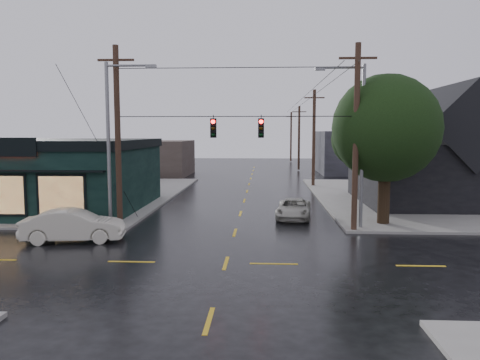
# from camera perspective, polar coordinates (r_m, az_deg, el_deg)

# --- Properties ---
(ground_plane) EXTENTS (160.00, 160.00, 0.00)m
(ground_plane) POSITION_cam_1_polar(r_m,az_deg,el_deg) (19.82, -1.74, -10.10)
(ground_plane) COLOR black
(sidewalk_nw) EXTENTS (28.00, 28.00, 0.15)m
(sidewalk_nw) POSITION_cam_1_polar(r_m,az_deg,el_deg) (44.88, -25.80, -1.63)
(sidewalk_nw) COLOR gray
(sidewalk_nw) RESTS_ON ground
(pizza_shop) EXTENTS (16.30, 12.34, 4.90)m
(pizza_shop) POSITION_cam_1_polar(r_m,az_deg,el_deg) (36.10, -24.38, 0.73)
(pizza_shop) COLOR black
(pizza_shop) RESTS_ON ground
(ne_building) EXTENTS (12.60, 11.60, 8.75)m
(ne_building) POSITION_cam_1_polar(r_m,az_deg,el_deg) (38.42, 23.47, 3.90)
(ne_building) COLOR black
(ne_building) RESTS_ON ground
(corner_tree) EXTENTS (6.20, 6.20, 8.63)m
(corner_tree) POSITION_cam_1_polar(r_m,az_deg,el_deg) (28.26, 17.36, 5.99)
(corner_tree) COLOR black
(corner_tree) RESTS_ON ground
(utility_pole_nw) EXTENTS (2.00, 0.32, 10.15)m
(utility_pole_nw) POSITION_cam_1_polar(r_m,az_deg,el_deg) (27.29, -14.39, -5.86)
(utility_pole_nw) COLOR #342417
(utility_pole_nw) RESTS_ON ground
(utility_pole_ne) EXTENTS (2.00, 0.32, 10.15)m
(utility_pole_ne) POSITION_cam_1_polar(r_m,az_deg,el_deg) (26.52, 13.68, -6.17)
(utility_pole_ne) COLOR #342417
(utility_pole_ne) RESTS_ON ground
(utility_pole_far_a) EXTENTS (2.00, 0.32, 9.65)m
(utility_pole_far_a) POSITION_cam_1_polar(r_m,az_deg,el_deg) (47.56, 8.89, -0.82)
(utility_pole_far_a) COLOR #342417
(utility_pole_far_a) RESTS_ON ground
(utility_pole_far_b) EXTENTS (2.00, 0.32, 9.15)m
(utility_pole_far_b) POSITION_cam_1_polar(r_m,az_deg,el_deg) (67.39, 7.15, 1.14)
(utility_pole_far_b) COLOR #342417
(utility_pole_far_b) RESTS_ON ground
(utility_pole_far_c) EXTENTS (2.00, 0.32, 9.15)m
(utility_pole_far_c) POSITION_cam_1_polar(r_m,az_deg,el_deg) (87.30, 6.20, 2.21)
(utility_pole_far_c) COLOR #342417
(utility_pole_far_c) RESTS_ON ground
(span_signal_assembly) EXTENTS (13.00, 0.48, 1.23)m
(span_signal_assembly) POSITION_cam_1_polar(r_m,az_deg,el_deg) (25.54, -0.36, 6.41)
(span_signal_assembly) COLOR black
(span_signal_assembly) RESTS_ON ground
(streetlight_nw) EXTENTS (5.40, 0.30, 9.15)m
(streetlight_nw) POSITION_cam_1_polar(r_m,az_deg,el_deg) (26.73, -15.46, -6.13)
(streetlight_nw) COLOR slate
(streetlight_nw) RESTS_ON ground
(streetlight_ne) EXTENTS (5.40, 0.30, 9.15)m
(streetlight_ne) POSITION_cam_1_polar(r_m,az_deg,el_deg) (27.29, 14.44, -5.85)
(streetlight_ne) COLOR slate
(streetlight_ne) RESTS_ON ground
(bg_building_west) EXTENTS (12.00, 10.00, 4.40)m
(bg_building_west) POSITION_cam_1_polar(r_m,az_deg,el_deg) (61.10, -11.82, 2.65)
(bg_building_west) COLOR #3D312C
(bg_building_west) RESTS_ON ground
(bg_building_east) EXTENTS (14.00, 12.00, 5.60)m
(bg_building_east) POSITION_cam_1_polar(r_m,az_deg,el_deg) (65.65, 15.69, 3.30)
(bg_building_east) COLOR #28282D
(bg_building_east) RESTS_ON ground
(sedan_cream) EXTENTS (5.15, 2.50, 1.63)m
(sedan_cream) POSITION_cam_1_polar(r_m,az_deg,el_deg) (24.82, -19.64, -5.25)
(sedan_cream) COLOR beige
(sedan_cream) RESTS_ON ground
(suv_silver) EXTENTS (2.54, 4.66, 1.24)m
(suv_silver) POSITION_cam_1_polar(r_m,az_deg,el_deg) (29.84, 6.57, -3.51)
(suv_silver) COLOR #ABAA9E
(suv_silver) RESTS_ON ground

